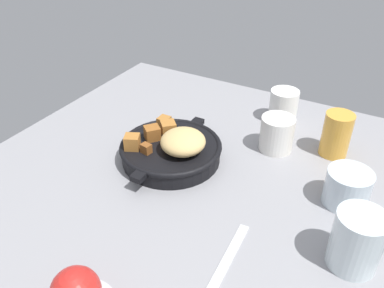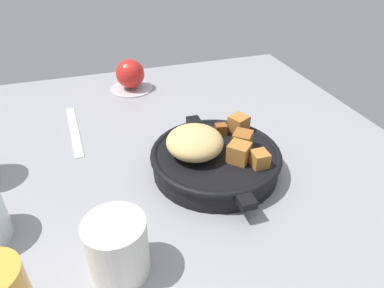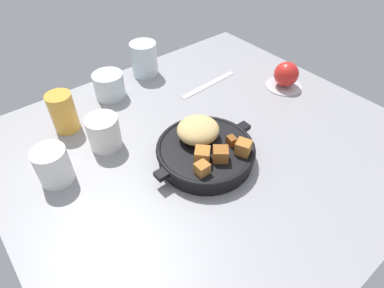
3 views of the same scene
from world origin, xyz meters
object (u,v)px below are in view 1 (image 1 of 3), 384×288
Objects in this scene: juice_glass_amber at (336,134)px; ceramic_mug_white at (277,134)px; butter_knife at (223,267)px; white_creamer_pitcher at (283,106)px; water_glass_tall at (357,241)px; cast_iron_skillet at (172,149)px; water_glass_short at (347,188)px.

juice_glass_amber is 1.25× the size of ceramic_mug_white.
butter_knife is at bearing -10.47° from juice_glass_amber.
white_creamer_pitcher is 0.82× the size of water_glass_tall.
white_creamer_pitcher is at bearing -147.42° from water_glass_tall.
butter_knife is at bearing 8.32° from white_creamer_pitcher.
water_glass_short is (-4.28, 35.23, 0.51)cm from cast_iron_skillet.
water_glass_tall reaches higher than white_creamer_pitcher.
juice_glass_amber is at bearing 59.59° from white_creamer_pitcher.
butter_knife is 2.03× the size of water_glass_tall.
white_creamer_pitcher is (-48.74, -7.13, 3.88)cm from butter_knife.
water_glass_tall reaches higher than ceramic_mug_white.
ceramic_mug_white is (4.47, -11.68, -0.99)cm from juice_glass_amber.
water_glass_short is at bearing 58.38° from ceramic_mug_white.
water_glass_short is (23.70, 20.24, -0.59)cm from white_creamer_pitcher.
ceramic_mug_white is 0.95× the size of water_glass_short.
water_glass_short is at bearing 20.56° from juice_glass_amber.
butter_knife is 41.15cm from juice_glass_amber.
white_creamer_pitcher is at bearing 151.83° from cast_iron_skillet.
ceramic_mug_white is at bearing 129.98° from cast_iron_skillet.
cast_iron_skillet is 1.29× the size of butter_knife.
juice_glass_amber is (-19.44, 29.54, 1.99)cm from cast_iron_skillet.
butter_knife is 2.42× the size of water_glass_short.
juice_glass_amber is 12.55cm from ceramic_mug_white.
juice_glass_amber reaches higher than butter_knife.
water_glass_tall is (37.84, 24.18, 0.90)cm from white_creamer_pitcher.
water_glass_tall is 14.76cm from water_glass_short.
cast_iron_skillet is 35.42cm from juice_glass_amber.
juice_glass_amber is 1.19× the size of water_glass_short.
white_creamer_pitcher is at bearing -175.00° from butter_knife.
juice_glass_amber is 30.84cm from water_glass_tall.
white_creamer_pitcher is at bearing -139.50° from water_glass_short.
cast_iron_skillet is at bearing -83.08° from water_glass_short.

